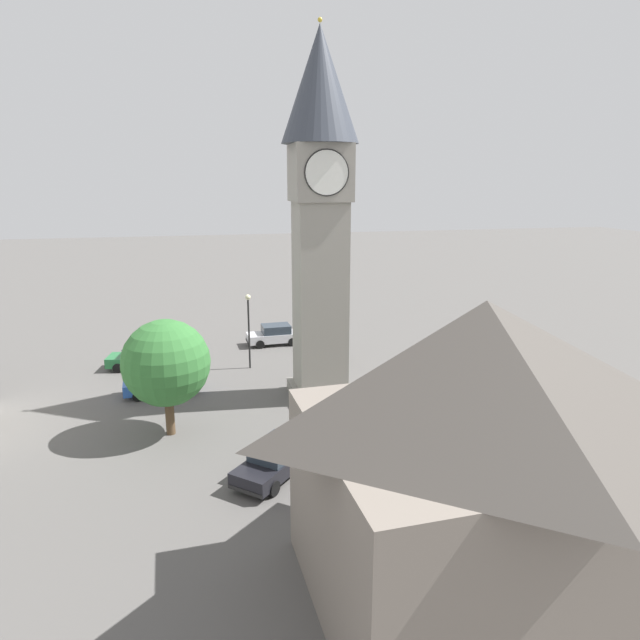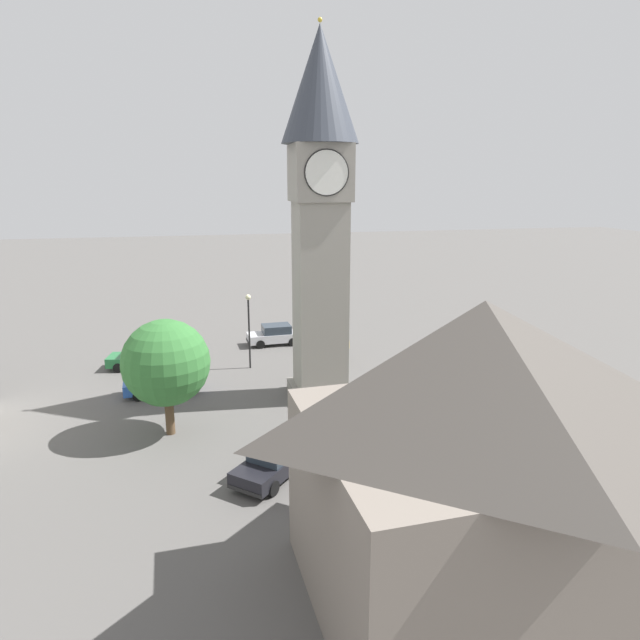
% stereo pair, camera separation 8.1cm
% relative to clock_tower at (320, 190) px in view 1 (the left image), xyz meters
% --- Properties ---
extents(ground_plane, '(200.00, 200.00, 0.00)m').
position_rel_clock_tower_xyz_m(ground_plane, '(-0.00, -0.00, -11.74)').
color(ground_plane, '#565451').
extents(clock_tower, '(4.08, 4.08, 20.10)m').
position_rel_clock_tower_xyz_m(clock_tower, '(0.00, 0.00, 0.00)').
color(clock_tower, gray).
rests_on(clock_tower, ground).
extents(car_blue_kerb, '(4.20, 1.95, 1.53)m').
position_rel_clock_tower_xyz_m(car_blue_kerb, '(-1.07, 10.83, -10.97)').
color(car_blue_kerb, silver).
rests_on(car_blue_kerb, ground).
extents(car_silver_kerb, '(2.55, 4.40, 1.53)m').
position_rel_clock_tower_xyz_m(car_silver_kerb, '(5.59, -9.78, -10.97)').
color(car_silver_kerb, '#236B38').
rests_on(car_silver_kerb, ground).
extents(car_red_corner, '(4.04, 4.18, 1.53)m').
position_rel_clock_tower_xyz_m(car_red_corner, '(-3.92, -8.51, -10.97)').
color(car_red_corner, black).
rests_on(car_red_corner, ground).
extents(car_white_side, '(4.29, 2.14, 1.53)m').
position_rel_clock_tower_xyz_m(car_white_side, '(7.87, -4.97, -10.97)').
color(car_white_side, gold).
rests_on(car_white_side, ground).
extents(car_black_far, '(4.23, 2.02, 1.53)m').
position_rel_clock_tower_xyz_m(car_black_far, '(-9.15, 2.26, -10.97)').
color(car_black_far, '#2D5BB7').
rests_on(car_black_far, ground).
extents(car_green_alley, '(4.36, 2.37, 1.53)m').
position_rel_clock_tower_xyz_m(car_green_alley, '(-10.63, 7.29, -10.97)').
color(car_green_alley, '#236B38').
rests_on(car_green_alley, ground).
extents(pedestrian, '(0.55, 0.27, 1.69)m').
position_rel_clock_tower_xyz_m(pedestrian, '(3.22, 6.06, -10.73)').
color(pedestrian, '#2D3351').
rests_on(pedestrian, ground).
extents(tree, '(4.23, 4.23, 5.82)m').
position_rel_clock_tower_xyz_m(tree, '(-8.36, -3.31, -8.04)').
color(tree, brown).
rests_on(tree, ground).
extents(building_terrace_right, '(9.93, 8.58, 9.15)m').
position_rel_clock_tower_xyz_m(building_terrace_right, '(0.70, -16.67, -7.06)').
color(building_terrace_right, slate).
rests_on(building_terrace_right, ground).
extents(lamp_post, '(0.36, 0.36, 5.02)m').
position_rel_clock_tower_xyz_m(lamp_post, '(-3.49, 5.75, -8.37)').
color(lamp_post, black).
rests_on(lamp_post, ground).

